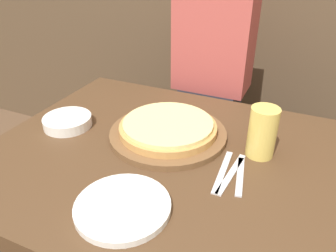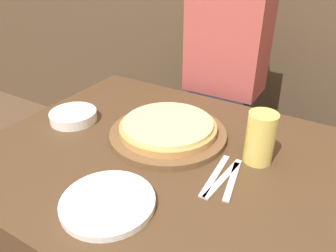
{
  "view_description": "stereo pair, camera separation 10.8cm",
  "coord_description": "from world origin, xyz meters",
  "px_view_note": "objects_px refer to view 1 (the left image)",
  "views": [
    {
      "loc": [
        0.32,
        -0.76,
        1.32
      ],
      "look_at": [
        -0.07,
        0.09,
        0.78
      ],
      "focal_mm": 35.0,
      "sensor_mm": 36.0,
      "label": 1
    },
    {
      "loc": [
        0.41,
        -0.71,
        1.32
      ],
      "look_at": [
        -0.07,
        0.09,
        0.78
      ],
      "focal_mm": 35.0,
      "sensor_mm": 36.0,
      "label": 2
    }
  ],
  "objects_px": {
    "fork": "(223,171)",
    "dinner_plate": "(123,207)",
    "spoon": "(240,176)",
    "diner_person": "(211,98)",
    "side_bowl": "(68,121)",
    "beer_glass": "(263,130)",
    "pizza_on_board": "(168,130)",
    "dinner_knife": "(231,174)"
  },
  "relations": [
    {
      "from": "fork",
      "to": "dinner_plate",
      "type": "bearing_deg",
      "value": -126.65
    },
    {
      "from": "spoon",
      "to": "diner_person",
      "type": "bearing_deg",
      "value": 114.19
    },
    {
      "from": "side_bowl",
      "to": "spoon",
      "type": "distance_m",
      "value": 0.63
    },
    {
      "from": "beer_glass",
      "to": "dinner_plate",
      "type": "bearing_deg",
      "value": -124.39
    },
    {
      "from": "pizza_on_board",
      "to": "beer_glass",
      "type": "height_order",
      "value": "beer_glass"
    },
    {
      "from": "pizza_on_board",
      "to": "dinner_knife",
      "type": "height_order",
      "value": "pizza_on_board"
    },
    {
      "from": "side_bowl",
      "to": "diner_person",
      "type": "height_order",
      "value": "diner_person"
    },
    {
      "from": "dinner_plate",
      "to": "dinner_knife",
      "type": "distance_m",
      "value": 0.32
    },
    {
      "from": "beer_glass",
      "to": "diner_person",
      "type": "height_order",
      "value": "diner_person"
    },
    {
      "from": "pizza_on_board",
      "to": "dinner_plate",
      "type": "bearing_deg",
      "value": -83.63
    },
    {
      "from": "fork",
      "to": "spoon",
      "type": "bearing_deg",
      "value": 0.0
    },
    {
      "from": "dinner_plate",
      "to": "spoon",
      "type": "xyz_separation_m",
      "value": [
        0.23,
        0.24,
        -0.01
      ]
    },
    {
      "from": "pizza_on_board",
      "to": "fork",
      "type": "xyz_separation_m",
      "value": [
        0.22,
        -0.11,
        -0.02
      ]
    },
    {
      "from": "pizza_on_board",
      "to": "fork",
      "type": "height_order",
      "value": "pizza_on_board"
    },
    {
      "from": "dinner_knife",
      "to": "spoon",
      "type": "relative_size",
      "value": 1.18
    },
    {
      "from": "fork",
      "to": "dinner_knife",
      "type": "relative_size",
      "value": 1.0
    },
    {
      "from": "beer_glass",
      "to": "pizza_on_board",
      "type": "bearing_deg",
      "value": -176.25
    },
    {
      "from": "dinner_knife",
      "to": "spoon",
      "type": "height_order",
      "value": "same"
    },
    {
      "from": "spoon",
      "to": "beer_glass",
      "type": "bearing_deg",
      "value": 78.66
    },
    {
      "from": "dinner_plate",
      "to": "diner_person",
      "type": "bearing_deg",
      "value": 93.35
    },
    {
      "from": "beer_glass",
      "to": "side_bowl",
      "type": "height_order",
      "value": "beer_glass"
    },
    {
      "from": "dinner_plate",
      "to": "diner_person",
      "type": "height_order",
      "value": "diner_person"
    },
    {
      "from": "pizza_on_board",
      "to": "dinner_knife",
      "type": "relative_size",
      "value": 1.91
    },
    {
      "from": "beer_glass",
      "to": "spoon",
      "type": "xyz_separation_m",
      "value": [
        -0.03,
        -0.13,
        -0.08
      ]
    },
    {
      "from": "dinner_plate",
      "to": "spoon",
      "type": "height_order",
      "value": "dinner_plate"
    },
    {
      "from": "beer_glass",
      "to": "dinner_knife",
      "type": "distance_m",
      "value": 0.17
    },
    {
      "from": "pizza_on_board",
      "to": "fork",
      "type": "distance_m",
      "value": 0.25
    },
    {
      "from": "pizza_on_board",
      "to": "side_bowl",
      "type": "relative_size",
      "value": 2.32
    },
    {
      "from": "dinner_knife",
      "to": "diner_person",
      "type": "distance_m",
      "value": 0.69
    },
    {
      "from": "pizza_on_board",
      "to": "spoon",
      "type": "distance_m",
      "value": 0.3
    },
    {
      "from": "dinner_plate",
      "to": "beer_glass",
      "type": "bearing_deg",
      "value": 55.61
    },
    {
      "from": "beer_glass",
      "to": "dinner_knife",
      "type": "relative_size",
      "value": 0.77
    },
    {
      "from": "side_bowl",
      "to": "diner_person",
      "type": "relative_size",
      "value": 0.13
    },
    {
      "from": "spoon",
      "to": "diner_person",
      "type": "relative_size",
      "value": 0.13
    },
    {
      "from": "diner_person",
      "to": "spoon",
      "type": "bearing_deg",
      "value": -65.81
    },
    {
      "from": "pizza_on_board",
      "to": "fork",
      "type": "bearing_deg",
      "value": -27.15
    },
    {
      "from": "beer_glass",
      "to": "diner_person",
      "type": "bearing_deg",
      "value": 121.96
    },
    {
      "from": "side_bowl",
      "to": "spoon",
      "type": "bearing_deg",
      "value": -3.01
    },
    {
      "from": "side_bowl",
      "to": "dinner_knife",
      "type": "distance_m",
      "value": 0.6
    },
    {
      "from": "fork",
      "to": "diner_person",
      "type": "height_order",
      "value": "diner_person"
    },
    {
      "from": "dinner_plate",
      "to": "spoon",
      "type": "distance_m",
      "value": 0.34
    },
    {
      "from": "pizza_on_board",
      "to": "spoon",
      "type": "xyz_separation_m",
      "value": [
        0.27,
        -0.11,
        -0.02
      ]
    }
  ]
}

